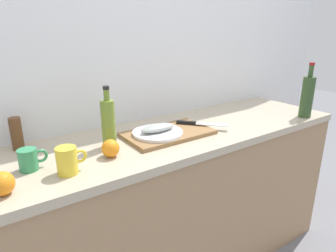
{
  "coord_description": "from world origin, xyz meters",
  "views": [
    {
      "loc": [
        -0.93,
        -1.22,
        1.44
      ],
      "look_at": [
        -0.09,
        -0.02,
        0.95
      ],
      "focal_mm": 31.95,
      "sensor_mm": 36.0,
      "label": 1
    }
  ],
  "objects_px": {
    "cutting_board": "(168,133)",
    "olive_oil_bottle": "(108,123)",
    "coffee_mug_0": "(68,160)",
    "orange_0": "(2,184)",
    "fish_fillet": "(158,128)",
    "pepper_mill": "(16,134)",
    "coffee_mug_1": "(29,159)",
    "white_plate": "(158,133)",
    "chef_knife": "(196,123)",
    "wine_bottle": "(307,96)"
  },
  "relations": [
    {
      "from": "fish_fillet",
      "to": "pepper_mill",
      "type": "distance_m",
      "value": 0.65
    },
    {
      "from": "fish_fillet",
      "to": "wine_bottle",
      "type": "relative_size",
      "value": 0.57
    },
    {
      "from": "fish_fillet",
      "to": "olive_oil_bottle",
      "type": "relative_size",
      "value": 0.66
    },
    {
      "from": "fish_fillet",
      "to": "coffee_mug_1",
      "type": "distance_m",
      "value": 0.61
    },
    {
      "from": "pepper_mill",
      "to": "coffee_mug_0",
      "type": "bearing_deg",
      "value": -72.66
    },
    {
      "from": "fish_fillet",
      "to": "pepper_mill",
      "type": "relative_size",
      "value": 1.27
    },
    {
      "from": "fish_fillet",
      "to": "pepper_mill",
      "type": "height_order",
      "value": "pepper_mill"
    },
    {
      "from": "olive_oil_bottle",
      "to": "fish_fillet",
      "type": "bearing_deg",
      "value": -5.88
    },
    {
      "from": "cutting_board",
      "to": "chef_knife",
      "type": "xyz_separation_m",
      "value": [
        0.19,
        0.0,
        0.02
      ]
    },
    {
      "from": "white_plate",
      "to": "coffee_mug_1",
      "type": "height_order",
      "value": "coffee_mug_1"
    },
    {
      "from": "coffee_mug_1",
      "to": "pepper_mill",
      "type": "relative_size",
      "value": 0.73
    },
    {
      "from": "white_plate",
      "to": "coffee_mug_0",
      "type": "height_order",
      "value": "coffee_mug_0"
    },
    {
      "from": "coffee_mug_0",
      "to": "orange_0",
      "type": "distance_m",
      "value": 0.23
    },
    {
      "from": "chef_knife",
      "to": "orange_0",
      "type": "bearing_deg",
      "value": -122.0
    },
    {
      "from": "fish_fillet",
      "to": "olive_oil_bottle",
      "type": "xyz_separation_m",
      "value": [
        -0.25,
        0.03,
        0.07
      ]
    },
    {
      "from": "olive_oil_bottle",
      "to": "coffee_mug_0",
      "type": "bearing_deg",
      "value": -147.35
    },
    {
      "from": "white_plate",
      "to": "pepper_mill",
      "type": "bearing_deg",
      "value": 158.29
    },
    {
      "from": "fish_fillet",
      "to": "coffee_mug_0",
      "type": "xyz_separation_m",
      "value": [
        -0.49,
        -0.13,
        0.0
      ]
    },
    {
      "from": "cutting_board",
      "to": "fish_fillet",
      "type": "relative_size",
      "value": 2.35
    },
    {
      "from": "olive_oil_bottle",
      "to": "white_plate",
      "type": "bearing_deg",
      "value": -5.88
    },
    {
      "from": "coffee_mug_0",
      "to": "coffee_mug_1",
      "type": "height_order",
      "value": "coffee_mug_0"
    },
    {
      "from": "pepper_mill",
      "to": "orange_0",
      "type": "bearing_deg",
      "value": -105.92
    },
    {
      "from": "coffee_mug_0",
      "to": "pepper_mill",
      "type": "bearing_deg",
      "value": 107.34
    },
    {
      "from": "white_plate",
      "to": "fish_fillet",
      "type": "distance_m",
      "value": 0.03
    },
    {
      "from": "cutting_board",
      "to": "pepper_mill",
      "type": "relative_size",
      "value": 2.98
    },
    {
      "from": "white_plate",
      "to": "coffee_mug_0",
      "type": "xyz_separation_m",
      "value": [
        -0.49,
        -0.13,
        0.03
      ]
    },
    {
      "from": "pepper_mill",
      "to": "white_plate",
      "type": "bearing_deg",
      "value": -21.71
    },
    {
      "from": "cutting_board",
      "to": "wine_bottle",
      "type": "height_order",
      "value": "wine_bottle"
    },
    {
      "from": "olive_oil_bottle",
      "to": "coffee_mug_0",
      "type": "relative_size",
      "value": 2.44
    },
    {
      "from": "wine_bottle",
      "to": "coffee_mug_0",
      "type": "distance_m",
      "value": 1.45
    },
    {
      "from": "coffee_mug_1",
      "to": "pepper_mill",
      "type": "xyz_separation_m",
      "value": [
        0.0,
        0.25,
        0.03
      ]
    },
    {
      "from": "cutting_board",
      "to": "coffee_mug_1",
      "type": "xyz_separation_m",
      "value": [
        -0.67,
        -0.01,
        0.03
      ]
    },
    {
      "from": "chef_knife",
      "to": "wine_bottle",
      "type": "height_order",
      "value": "wine_bottle"
    },
    {
      "from": "cutting_board",
      "to": "orange_0",
      "type": "distance_m",
      "value": 0.8
    },
    {
      "from": "chef_knife",
      "to": "coffee_mug_1",
      "type": "xyz_separation_m",
      "value": [
        -0.86,
        -0.02,
        0.02
      ]
    },
    {
      "from": "olive_oil_bottle",
      "to": "coffee_mug_1",
      "type": "height_order",
      "value": "olive_oil_bottle"
    },
    {
      "from": "white_plate",
      "to": "pepper_mill",
      "type": "xyz_separation_m",
      "value": [
        -0.61,
        0.24,
        0.05
      ]
    },
    {
      "from": "wine_bottle",
      "to": "orange_0",
      "type": "relative_size",
      "value": 4.05
    },
    {
      "from": "coffee_mug_0",
      "to": "coffee_mug_1",
      "type": "bearing_deg",
      "value": 134.77
    },
    {
      "from": "cutting_board",
      "to": "olive_oil_bottle",
      "type": "relative_size",
      "value": 1.56
    },
    {
      "from": "cutting_board",
      "to": "wine_bottle",
      "type": "relative_size",
      "value": 1.35
    },
    {
      "from": "olive_oil_bottle",
      "to": "orange_0",
      "type": "xyz_separation_m",
      "value": [
        -0.47,
        -0.18,
        -0.08
      ]
    },
    {
      "from": "cutting_board",
      "to": "white_plate",
      "type": "height_order",
      "value": "white_plate"
    },
    {
      "from": "coffee_mug_1",
      "to": "orange_0",
      "type": "bearing_deg",
      "value": -128.06
    },
    {
      "from": "wine_bottle",
      "to": "chef_knife",
      "type": "bearing_deg",
      "value": 162.76
    },
    {
      "from": "cutting_board",
      "to": "orange_0",
      "type": "xyz_separation_m",
      "value": [
        -0.79,
        -0.16,
        0.03
      ]
    },
    {
      "from": "white_plate",
      "to": "coffee_mug_0",
      "type": "relative_size",
      "value": 2.16
    },
    {
      "from": "white_plate",
      "to": "wine_bottle",
      "type": "height_order",
      "value": "wine_bottle"
    },
    {
      "from": "white_plate",
      "to": "chef_knife",
      "type": "height_order",
      "value": "chef_knife"
    },
    {
      "from": "white_plate",
      "to": "olive_oil_bottle",
      "type": "bearing_deg",
      "value": 174.12
    }
  ]
}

